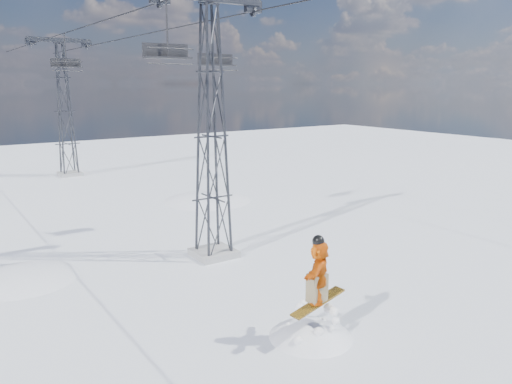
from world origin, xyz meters
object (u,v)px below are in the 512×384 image
(lift_tower_far, at_px, (65,112))
(lift_chair_near, at_px, (167,52))
(snowboarder_jump, at_px, (310,382))
(lift_tower_near, at_px, (212,137))

(lift_tower_far, bearing_deg, lift_chair_near, -94.93)
(lift_tower_far, xyz_separation_m, snowboarder_jump, (-1.23, -33.26, -7.06))
(lift_tower_near, relative_size, snowboarder_jump, 1.56)
(lift_tower_near, bearing_deg, snowboarder_jump, -98.47)
(lift_tower_far, xyz_separation_m, lift_chair_near, (-2.20, -25.53, 3.48))
(lift_chair_near, bearing_deg, lift_tower_near, 13.43)
(snowboarder_jump, height_order, lift_chair_near, lift_chair_near)
(snowboarder_jump, xyz_separation_m, lift_chair_near, (-0.97, 7.73, 10.54))
(lift_tower_far, relative_size, snowboarder_jump, 1.56)
(lift_tower_far, bearing_deg, lift_tower_near, -90.00)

